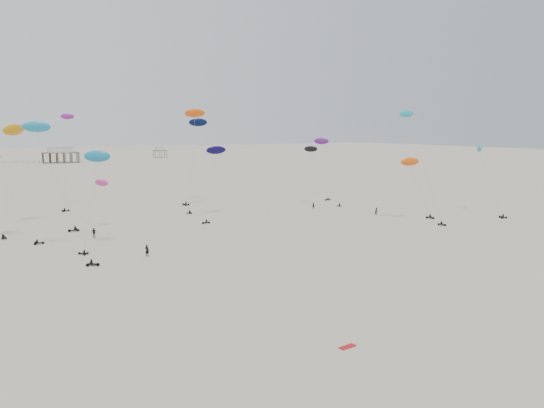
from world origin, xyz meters
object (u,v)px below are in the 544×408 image
spectator_0 (147,256)px  rig_8 (215,160)px  pavilion_small (160,153)px  rig_0 (415,174)px  pavilion_main (61,156)px

spectator_0 → rig_8: bearing=-84.7°
pavilion_small → rig_0: bearing=-94.0°
pavilion_small → spectator_0: (-83.36, -292.78, -3.49)m
rig_0 → rig_8: rig_8 is taller
spectator_0 → rig_0: bearing=-130.7°
pavilion_small → rig_0: size_ratio=0.62×
rig_0 → rig_8: 46.06m
pavilion_main → pavilion_small: 76.16m
pavilion_main → rig_0: size_ratio=1.45×
pavilion_main → rig_0: bearing=-79.0°
pavilion_main → rig_8: 231.49m
pavilion_small → rig_8: rig_8 is taller
pavilion_main → rig_0: 260.39m
pavilion_main → spectator_0: (-13.36, -262.78, -4.22)m
pavilion_main → spectator_0: size_ratio=9.11×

